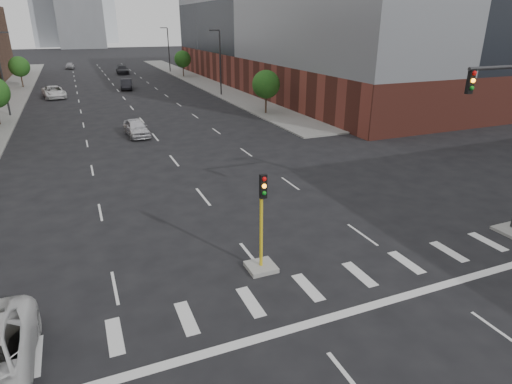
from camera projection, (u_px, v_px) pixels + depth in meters
sidewalk_left_far at (16, 89)px, 68.86m from camera, size 5.00×92.00×0.15m
sidewalk_right_far at (197, 80)px, 79.64m from camera, size 5.00×92.00×0.15m
building_right_main at (304, 16)px, 68.82m from camera, size 24.00×70.00×22.00m
median_traffic_signal at (261, 250)px, 18.15m from camera, size 1.20×1.20×4.40m
streetlight_right_a at (220, 60)px, 60.95m from camera, size 1.60×0.22×9.07m
streetlight_right_b at (168, 48)px, 90.97m from camera, size 1.60×0.22×9.07m
streetlight_left at (2, 71)px, 47.03m from camera, size 1.60×0.22×9.07m
tree_left_far at (19, 67)px, 68.85m from camera, size 3.20×3.20×4.85m
tree_right_near at (266, 84)px, 48.90m from camera, size 3.20×3.20×4.85m
tree_right_far at (183, 59)px, 83.20m from camera, size 3.20×3.20×4.85m
car_near_left at (136, 128)px, 40.04m from camera, size 2.19×4.77×1.59m
car_mid_right at (127, 84)px, 68.25m from camera, size 2.35×5.05×1.60m
car_far_left at (54, 92)px, 60.56m from camera, size 3.54×6.22×1.64m
car_deep_right at (122, 70)px, 89.15m from camera, size 2.61×5.88×1.68m
car_distant at (70, 66)px, 98.71m from camera, size 2.23×4.58×1.50m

